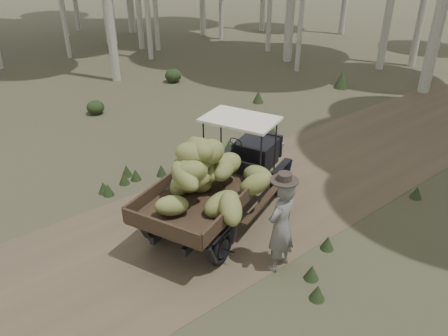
{
  "coord_description": "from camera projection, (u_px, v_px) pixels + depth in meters",
  "views": [
    {
      "loc": [
        -3.83,
        -6.16,
        5.42
      ],
      "look_at": [
        1.15,
        -0.0,
        1.17
      ],
      "focal_mm": 35.0,
      "sensor_mm": 36.0,
      "label": 1
    }
  ],
  "objects": [
    {
      "name": "banana_truck",
      "position": [
        215.0,
        173.0,
        8.56
      ],
      "size": [
        4.59,
        3.1,
        2.28
      ],
      "rotation": [
        0.0,
        0.0,
        0.39
      ],
      "color": "black",
      "rests_on": "ground"
    },
    {
      "name": "farmer",
      "position": [
        281.0,
        225.0,
        7.63
      ],
      "size": [
        0.72,
        0.56,
        1.97
      ],
      "rotation": [
        0.0,
        0.0,
        3.31
      ],
      "color": "#625F5A",
      "rests_on": "ground"
    },
    {
      "name": "ground",
      "position": [
        180.0,
        235.0,
        8.9
      ],
      "size": [
        120.0,
        120.0,
        0.0
      ],
      "primitive_type": "plane",
      "color": "#473D2B",
      "rests_on": "ground"
    },
    {
      "name": "dirt_track",
      "position": [
        180.0,
        235.0,
        8.9
      ],
      "size": [
        70.0,
        4.0,
        0.01
      ],
      "primitive_type": "cube",
      "color": "brown",
      "rests_on": "ground"
    }
  ]
}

